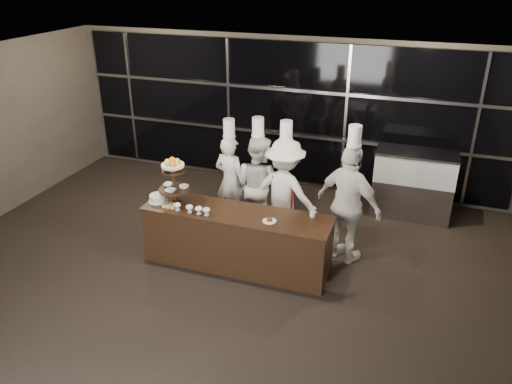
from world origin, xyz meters
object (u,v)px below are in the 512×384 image
(display_case, at_px, (413,181))
(chef_a, at_px, (230,180))
(display_stand, at_px, (174,177))
(chef_d, at_px, (349,204))
(buffet_counter, at_px, (237,239))
(chef_b, at_px, (258,184))
(layer_cake, at_px, (158,198))
(chef_c, at_px, (285,192))

(display_case, bearing_deg, chef_a, -155.04)
(display_stand, bearing_deg, chef_d, 16.16)
(buffet_counter, relative_size, chef_b, 1.40)
(layer_cake, height_order, chef_d, chef_d)
(display_case, bearing_deg, buffet_counter, -132.75)
(chef_d, bearing_deg, display_stand, -163.84)
(buffet_counter, bearing_deg, display_case, 47.25)
(chef_b, bearing_deg, layer_cake, -135.03)
(layer_cake, xyz_separation_m, chef_a, (0.69, 1.25, -0.13))
(chef_b, distance_m, chef_d, 1.65)
(chef_b, distance_m, chef_c, 0.56)
(layer_cake, bearing_deg, chef_a, 61.26)
(display_case, height_order, chef_c, chef_c)
(chef_d, bearing_deg, buffet_counter, -154.36)
(chef_c, bearing_deg, display_stand, -146.69)
(buffet_counter, height_order, chef_c, chef_c)
(layer_cake, height_order, chef_c, chef_c)
(display_stand, xyz_separation_m, display_case, (3.39, 2.58, -0.65))
(display_stand, distance_m, chef_b, 1.55)
(chef_a, relative_size, chef_c, 0.93)
(display_stand, bearing_deg, chef_c, 33.31)
(layer_cake, distance_m, chef_b, 1.70)
(buffet_counter, bearing_deg, chef_c, 64.51)
(chef_d, bearing_deg, display_case, 64.99)
(display_stand, height_order, display_case, display_stand)
(chef_d, bearing_deg, chef_c, 168.07)
(layer_cake, xyz_separation_m, chef_c, (1.73, 1.01, -0.07))
(buffet_counter, bearing_deg, chef_b, 93.22)
(layer_cake, xyz_separation_m, display_case, (3.66, 2.63, -0.29))
(buffet_counter, xyz_separation_m, chef_d, (1.52, 0.73, 0.49))
(layer_cake, xyz_separation_m, chef_d, (2.79, 0.78, -0.01))
(chef_c, relative_size, chef_d, 0.95)
(chef_b, relative_size, chef_d, 0.93)
(buffet_counter, distance_m, chef_d, 1.76)
(layer_cake, height_order, chef_a, chef_a)
(buffet_counter, distance_m, chef_c, 1.15)
(display_stand, relative_size, chef_c, 0.36)
(display_stand, bearing_deg, chef_b, 50.95)
(display_stand, xyz_separation_m, layer_cake, (-0.27, -0.05, -0.37))
(chef_a, bearing_deg, chef_c, -13.16)
(display_stand, xyz_separation_m, chef_a, (0.42, 1.20, -0.49))
(display_case, distance_m, chef_b, 2.85)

